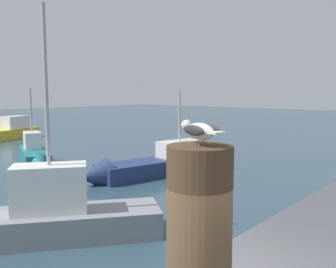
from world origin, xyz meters
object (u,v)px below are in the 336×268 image
at_px(mooring_post, 199,235).
at_px(seagull, 200,130).
at_px(boat_grey, 10,221).
at_px(boat_teal, 35,156).
at_px(boat_navy, 150,165).
at_px(boat_yellow, 1,133).

relative_size(mooring_post, seagull, 2.82).
bearing_deg(boat_grey, boat_teal, 57.02).
height_order(boat_grey, boat_navy, boat_grey).
xyz_separation_m(mooring_post, boat_navy, (7.84, 7.92, -1.82)).
bearing_deg(boat_teal, seagull, -115.30).
relative_size(mooring_post, boat_yellow, 0.21).
height_order(seagull, boat_grey, boat_grey).
bearing_deg(boat_grey, boat_navy, 17.92).
distance_m(boat_grey, boat_yellow, 17.51).
distance_m(seagull, boat_teal, 13.94).
relative_size(boat_grey, boat_yellow, 1.00).
relative_size(seagull, boat_teal, 0.10).
bearing_deg(boat_grey, mooring_post, -105.58).
bearing_deg(seagull, mooring_post, -105.12).
bearing_deg(boat_grey, seagull, -105.58).
bearing_deg(boat_yellow, boat_grey, -114.42).
bearing_deg(mooring_post, boat_yellow, 67.87).
relative_size(seagull, boat_yellow, 0.07).
xyz_separation_m(mooring_post, boat_grey, (1.65, 5.92, -1.75)).
relative_size(boat_grey, boat_navy, 0.90).
bearing_deg(boat_yellow, seagull, -112.13).
relative_size(boat_navy, boat_yellow, 1.10).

